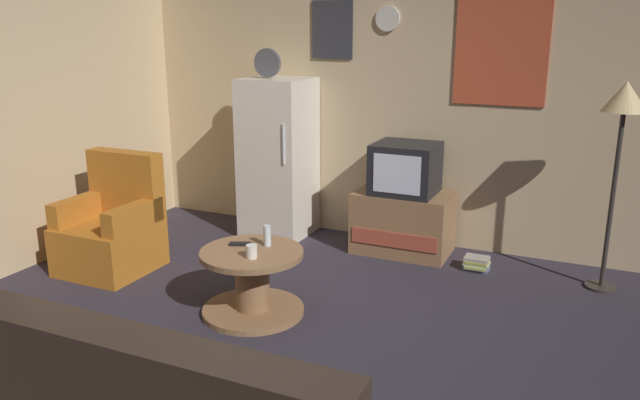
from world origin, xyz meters
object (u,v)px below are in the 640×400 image
(crt_tv, at_px, (405,168))
(coffee_table, at_px, (252,282))
(remote_control, at_px, (240,244))
(mug_ceramic_white, at_px, (252,252))
(book_stack, at_px, (477,263))
(wine_glass, at_px, (267,236))
(standing_lamp, at_px, (623,113))
(fridge, at_px, (278,157))
(armchair, at_px, (113,229))
(tv_stand, at_px, (403,222))

(crt_tv, xyz_separation_m, coffee_table, (-0.59, -1.65, -0.53))
(remote_control, bearing_deg, coffee_table, -48.46)
(crt_tv, height_order, remote_control, crt_tv)
(mug_ceramic_white, bearing_deg, crt_tv, 73.70)
(book_stack, bearing_deg, wine_glass, -132.45)
(coffee_table, distance_m, wine_glass, 0.34)
(remote_control, bearing_deg, mug_ceramic_white, -64.89)
(standing_lamp, relative_size, coffee_table, 2.21)
(coffee_table, bearing_deg, wine_glass, 68.78)
(fridge, height_order, armchair, fridge)
(coffee_table, xyz_separation_m, book_stack, (1.28, 1.48, -0.18))
(tv_stand, bearing_deg, mug_ceramic_white, -106.13)
(mug_ceramic_white, bearing_deg, tv_stand, 73.87)
(tv_stand, xyz_separation_m, coffee_table, (-0.58, -1.65, -0.04))
(crt_tv, distance_m, wine_glass, 1.62)
(fridge, distance_m, remote_control, 1.71)
(mug_ceramic_white, bearing_deg, fridge, 112.74)
(wine_glass, xyz_separation_m, book_stack, (1.23, 1.35, -0.49))
(fridge, relative_size, crt_tv, 3.28)
(standing_lamp, height_order, book_stack, standing_lamp)
(tv_stand, xyz_separation_m, book_stack, (0.70, -0.17, -0.22))
(book_stack, bearing_deg, standing_lamp, 1.56)
(tv_stand, bearing_deg, remote_control, -114.14)
(crt_tv, bearing_deg, standing_lamp, -4.89)
(standing_lamp, xyz_separation_m, wine_glass, (-2.19, -1.37, -0.81))
(tv_stand, relative_size, mug_ceramic_white, 9.33)
(book_stack, bearing_deg, tv_stand, 166.46)
(coffee_table, xyz_separation_m, armchair, (-1.49, 0.27, 0.10))
(wine_glass, xyz_separation_m, mug_ceramic_white, (0.02, -0.25, -0.03))
(crt_tv, distance_m, remote_control, 1.76)
(wine_glass, bearing_deg, tv_stand, 70.65)
(crt_tv, relative_size, book_stack, 2.59)
(mug_ceramic_white, height_order, book_stack, mug_ceramic_white)
(crt_tv, distance_m, armchair, 2.53)
(tv_stand, bearing_deg, crt_tv, -9.77)
(tv_stand, distance_m, crt_tv, 0.49)
(fridge, bearing_deg, mug_ceramic_white, -67.26)
(fridge, distance_m, book_stack, 2.08)
(crt_tv, relative_size, remote_control, 3.60)
(armchair, xyz_separation_m, book_stack, (2.78, 1.21, -0.28))
(tv_stand, height_order, crt_tv, crt_tv)
(coffee_table, bearing_deg, tv_stand, 70.49)
(fridge, height_order, tv_stand, fridge)
(wine_glass, relative_size, book_stack, 0.72)
(standing_lamp, bearing_deg, mug_ceramic_white, -143.14)
(tv_stand, distance_m, mug_ceramic_white, 1.85)
(fridge, relative_size, standing_lamp, 1.11)
(fridge, height_order, book_stack, fridge)
(mug_ceramic_white, bearing_deg, wine_glass, 94.70)
(remote_control, relative_size, book_stack, 0.72)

